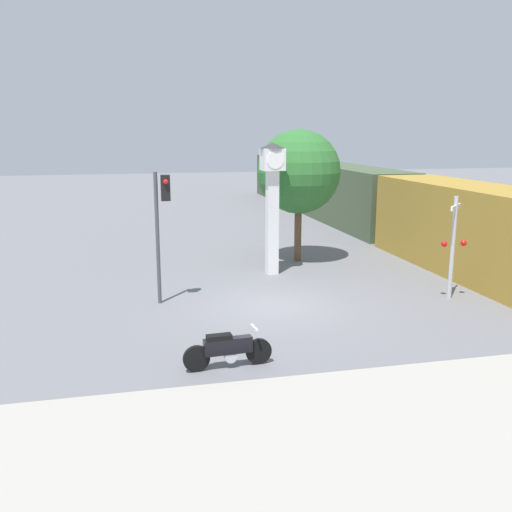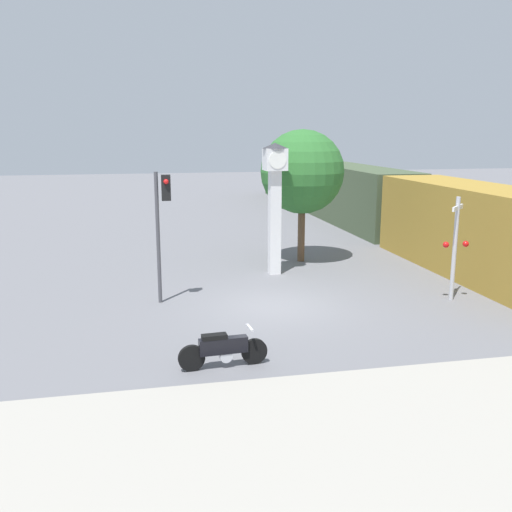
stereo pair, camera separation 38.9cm
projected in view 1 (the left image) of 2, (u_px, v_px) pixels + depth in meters
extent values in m
plane|color=slate|center=(275.00, 306.00, 18.03)|extent=(120.00, 120.00, 0.00)
cube|color=#9E998E|center=(397.00, 442.00, 10.04)|extent=(36.00, 6.00, 0.10)
cylinder|color=black|center=(259.00, 351.00, 13.50)|extent=(0.63, 0.15, 0.62)
cylinder|color=black|center=(196.00, 359.00, 13.06)|extent=(0.63, 0.15, 0.62)
cube|color=black|center=(228.00, 346.00, 13.23)|extent=(1.16, 0.31, 0.37)
cube|color=black|center=(219.00, 337.00, 13.12)|extent=(0.60, 0.28, 0.10)
cylinder|color=silver|center=(230.00, 356.00, 13.30)|extent=(0.31, 0.23, 0.29)
cube|color=silver|center=(254.00, 328.00, 13.34)|extent=(0.10, 0.46, 0.04)
cube|color=white|center=(272.00, 223.00, 21.78)|extent=(0.43, 0.43, 3.98)
cube|color=white|center=(273.00, 159.00, 21.27)|extent=(0.81, 0.81, 0.81)
cylinder|color=white|center=(275.00, 160.00, 20.87)|extent=(0.65, 0.02, 0.65)
cone|color=#333338|center=(273.00, 146.00, 21.16)|extent=(0.97, 0.97, 0.20)
cube|color=olive|center=(476.00, 231.00, 21.72)|extent=(2.80, 11.75, 3.40)
cube|color=#425138|center=(351.00, 196.00, 33.47)|extent=(2.80, 11.75, 3.40)
cube|color=#425138|center=(291.00, 179.00, 45.21)|extent=(2.80, 11.75, 3.40)
cylinder|color=#47474C|center=(158.00, 239.00, 17.93)|extent=(0.12, 0.12, 4.20)
cube|color=black|center=(165.00, 188.00, 17.65)|extent=(0.28, 0.24, 0.80)
sphere|color=red|center=(166.00, 182.00, 17.47)|extent=(0.16, 0.16, 0.16)
cylinder|color=#B7B7BC|center=(453.00, 248.00, 18.52)|extent=(0.14, 0.14, 3.39)
cube|color=white|center=(456.00, 207.00, 18.23)|extent=(0.82, 0.82, 0.14)
sphere|color=red|center=(444.00, 244.00, 18.36)|extent=(0.20, 0.20, 0.20)
sphere|color=red|center=(464.00, 243.00, 18.51)|extent=(0.20, 0.20, 0.20)
cylinder|color=brown|center=(298.00, 233.00, 24.13)|extent=(0.30, 0.30, 2.39)
sphere|color=#2D6B2D|center=(299.00, 172.00, 23.58)|extent=(3.46, 3.46, 3.46)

